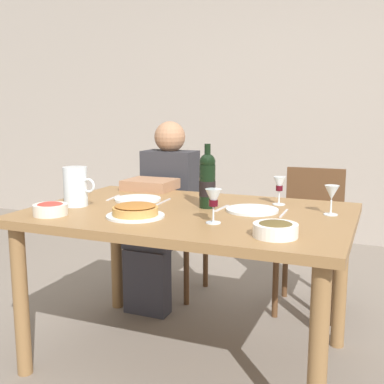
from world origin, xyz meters
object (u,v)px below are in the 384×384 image
(wine_glass_right_diner, at_px, (332,194))
(wine_glass_centre, at_px, (279,186))
(olive_bowl, at_px, (275,229))
(wine_bottle, at_px, (207,181))
(chair_left, at_px, (178,218))
(wine_glass_left_diner, at_px, (213,199))
(chair_right, at_px, (312,230))
(dinner_plate_left_setting, at_px, (138,199))
(water_pitcher, at_px, (76,189))
(salad_bowl, at_px, (50,208))
(dinner_plate_right_setting, at_px, (252,210))
(dining_table, at_px, (190,229))
(baked_tart, at_px, (135,211))
(diner_left, at_px, (163,208))

(wine_glass_right_diner, xyz_separation_m, wine_glass_centre, (-0.27, 0.15, 0.00))
(olive_bowl, bearing_deg, wine_bottle, 136.18)
(olive_bowl, relative_size, chair_left, 0.20)
(wine_glass_left_diner, xyz_separation_m, wine_glass_centre, (0.17, 0.50, -0.00))
(wine_glass_centre, relative_size, chair_right, 0.16)
(chair_left, bearing_deg, olive_bowl, 128.41)
(wine_glass_centre, relative_size, dinner_plate_left_setting, 0.58)
(wine_glass_left_diner, relative_size, dinner_plate_left_setting, 0.60)
(water_pitcher, xyz_separation_m, olive_bowl, (1.04, -0.20, -0.05))
(chair_left, bearing_deg, dinner_plate_left_setting, 97.76)
(salad_bowl, height_order, wine_glass_centre, wine_glass_centre)
(dinner_plate_right_setting, bearing_deg, dining_table, -161.09)
(baked_tart, height_order, wine_glass_left_diner, wine_glass_left_diner)
(olive_bowl, distance_m, diner_left, 1.34)
(baked_tart, distance_m, olive_bowl, 0.66)
(olive_bowl, bearing_deg, dining_table, 146.76)
(wine_glass_centre, bearing_deg, wine_glass_left_diner, -108.93)
(dinner_plate_left_setting, bearing_deg, salad_bowl, -112.34)
(water_pitcher, height_order, wine_glass_left_diner, water_pitcher)
(wine_bottle, xyz_separation_m, salad_bowl, (-0.60, -0.43, -0.10))
(dining_table, xyz_separation_m, wine_glass_right_diner, (0.63, 0.15, 0.19))
(dining_table, bearing_deg, chair_left, 117.30)
(chair_right, bearing_deg, wine_bottle, 62.40)
(diner_left, bearing_deg, wine_bottle, 133.35)
(dining_table, relative_size, dinner_plate_left_setting, 6.14)
(water_pitcher, bearing_deg, chair_left, 83.44)
(wine_glass_centre, bearing_deg, chair_left, 144.88)
(dinner_plate_left_setting, bearing_deg, diner_left, 101.04)
(salad_bowl, xyz_separation_m, dinner_plate_right_setting, (0.83, 0.43, -0.02))
(wine_glass_right_diner, bearing_deg, wine_glass_left_diner, -141.25)
(dinner_plate_right_setting, bearing_deg, olive_bowl, -63.92)
(wine_glass_left_diner, distance_m, dinner_plate_left_setting, 0.65)
(wine_bottle, height_order, dinner_plate_right_setting, wine_bottle)
(baked_tart, distance_m, chair_left, 1.16)
(dining_table, bearing_deg, diner_left, 125.38)
(dinner_plate_left_setting, distance_m, diner_left, 0.53)
(salad_bowl, bearing_deg, dinner_plate_right_setting, 27.45)
(wine_bottle, xyz_separation_m, water_pitcher, (-0.62, -0.21, -0.05))
(wine_bottle, relative_size, olive_bowl, 1.83)
(salad_bowl, distance_m, wine_glass_right_diner, 1.27)
(baked_tart, xyz_separation_m, wine_glass_right_diner, (0.80, 0.37, 0.07))
(dinner_plate_right_setting, distance_m, diner_left, 0.92)
(water_pitcher, relative_size, diner_left, 0.17)
(olive_bowl, distance_m, chair_left, 1.54)
(chair_left, bearing_deg, wine_glass_centre, 145.17)
(diner_left, bearing_deg, chair_right, -163.03)
(baked_tart, distance_m, diner_left, 0.92)
(wine_bottle, distance_m, wine_glass_left_diner, 0.33)
(diner_left, bearing_deg, salad_bowl, 84.71)
(dinner_plate_right_setting, bearing_deg, baked_tart, -144.88)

